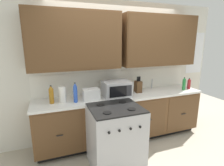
{
  "coord_description": "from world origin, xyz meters",
  "views": [
    {
      "loc": [
        -1.27,
        -2.55,
        1.87
      ],
      "look_at": [
        -0.22,
        0.27,
        1.15
      ],
      "focal_mm": 28.23,
      "sensor_mm": 36.0,
      "label": 1
    }
  ],
  "objects": [
    {
      "name": "ground_plane",
      "position": [
        0.0,
        0.0,
        0.0
      ],
      "size": [
        8.0,
        8.0,
        0.0
      ],
      "primitive_type": "plane",
      "color": "#B2A893"
    },
    {
      "name": "bottle_blue",
      "position": [
        -0.88,
        0.2,
        1.06
      ],
      "size": [
        0.06,
        0.06,
        0.33
      ],
      "color": "blue",
      "rests_on": "counter_run"
    },
    {
      "name": "sink_faucet",
      "position": [
        0.75,
        0.51,
        1.0
      ],
      "size": [
        0.02,
        0.02,
        0.2
      ],
      "primitive_type": "cylinder",
      "color": "#B2B5BA",
      "rests_on": "counter_run"
    },
    {
      "name": "paper_towel_roll",
      "position": [
        -1.08,
        0.28,
        1.03
      ],
      "size": [
        0.12,
        0.12,
        0.26
      ],
      "primitive_type": "cylinder",
      "color": "white",
      "rests_on": "counter_run"
    },
    {
      "name": "knife_block",
      "position": [
        0.35,
        0.36,
        1.02
      ],
      "size": [
        0.11,
        0.14,
        0.31
      ],
      "color": "#52361E",
      "rests_on": "counter_run"
    },
    {
      "name": "stove_range",
      "position": [
        -0.39,
        -0.33,
        0.47
      ],
      "size": [
        0.76,
        0.68,
        0.95
      ],
      "color": "#B7B7BC",
      "rests_on": "ground_plane"
    },
    {
      "name": "bottle_red",
      "position": [
        1.47,
        0.22,
        1.01
      ],
      "size": [
        0.07,
        0.07,
        0.22
      ],
      "color": "maroon",
      "rests_on": "counter_run"
    },
    {
      "name": "counter_run",
      "position": [
        0.0,
        0.3,
        0.46
      ],
      "size": [
        3.16,
        0.64,
        0.9
      ],
      "color": "black",
      "rests_on": "ground_plane"
    },
    {
      "name": "microwave",
      "position": [
        -0.14,
        0.26,
        1.04
      ],
      "size": [
        0.48,
        0.37,
        0.28
      ],
      "color": "#B7B7BC",
      "rests_on": "counter_run"
    },
    {
      "name": "toaster",
      "position": [
        -0.61,
        0.24,
        1.0
      ],
      "size": [
        0.28,
        0.18,
        0.19
      ],
      "color": "white",
      "rests_on": "counter_run"
    },
    {
      "name": "wall_unit",
      "position": [
        0.0,
        0.5,
        1.66
      ],
      "size": [
        4.33,
        0.4,
        2.59
      ],
      "color": "silver",
      "rests_on": "ground_plane"
    },
    {
      "name": "bottle_green",
      "position": [
        1.3,
        0.18,
        1.03
      ],
      "size": [
        0.07,
        0.07,
        0.26
      ],
      "color": "#237A38",
      "rests_on": "counter_run"
    },
    {
      "name": "bottle_amber",
      "position": [
        -1.24,
        0.27,
        1.04
      ],
      "size": [
        0.07,
        0.07,
        0.3
      ],
      "color": "#9E6619",
      "rests_on": "counter_run"
    }
  ]
}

